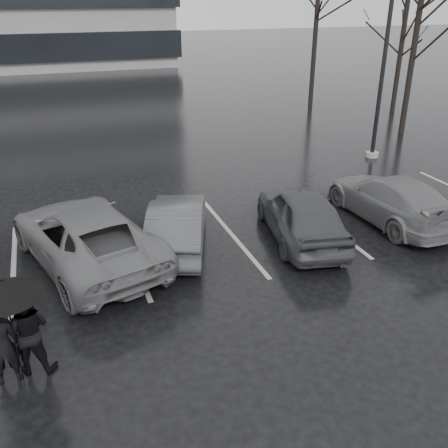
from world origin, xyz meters
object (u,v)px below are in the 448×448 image
Objects in this scene: lamp_post at (386,47)px; tree_ne at (402,45)px; pedestrian_left at (1,344)px; tree_north at (316,28)px; car_east at (391,199)px; pedestrian_right at (28,330)px; car_west_b at (86,235)px; car_west_a at (177,224)px; car_main at (301,214)px; tree_east at (415,43)px.

lamp_post is 9.11m from tree_ne.
pedestrian_left is 0.17× the size of lamp_post.
tree_ne is (6.07, 6.76, -0.70)m from lamp_post.
tree_north is (15.98, 18.50, 3.48)m from pedestrian_left.
car_east is at bearing -110.84° from tree_north.
pedestrian_left is at bearing -146.91° from lamp_post.
car_east is at bearing -120.73° from lamp_post.
pedestrian_right is at bearing -146.59° from lamp_post.
tree_ne reaches higher than car_east.
car_east is at bearing -168.03° from pedestrian_left.
car_east is (8.50, -0.39, -0.07)m from car_west_b.
lamp_post reaches higher than tree_ne.
car_west_a is at bearing -142.57° from pedestrian_left.
tree_north reaches higher than pedestrian_left.
car_west_a is 0.55× the size of tree_ne.
tree_ne is at bearing -126.61° from pedestrian_right.
car_main is 0.59× the size of tree_ne.
tree_ne is at bearing -124.51° from car_main.
tree_north is (14.25, 14.73, 3.52)m from car_west_b.
lamp_post reaches higher than pedestrian_left.
car_main is at bearing -134.84° from tree_ne.
car_west_a is at bearing -152.49° from lamp_post.
car_main is at bearing -138.03° from lamp_post.
tree_ne is at bearing -129.14° from car_east.
car_main is 17.60m from tree_ne.
car_west_a is 2.34× the size of pedestrian_right.
car_west_b is at bearing 4.16° from car_main.
tree_ne is (2.50, 4.00, -0.50)m from tree_east.
tree_east is (16.98, 11.50, 3.23)m from pedestrian_left.
car_east is 0.49× the size of lamp_post.
pedestrian_left is at bearing -145.89° from tree_east.
lamp_post is at bearing -104.75° from tree_north.
tree_east is (6.76, 8.12, 3.34)m from car_east.
tree_east is (9.75, 8.32, 3.30)m from car_main.
lamp_post is (6.18, 5.56, 3.50)m from car_main.
lamp_post is (13.41, 8.74, 3.43)m from pedestrian_left.
lamp_post is 1.31× the size of tree_ne.
car_west_b is 8.51m from car_east.
tree_east is 7.08m from tree_north.
tree_north is at bearing 75.25° from lamp_post.
car_main is at bearing -172.52° from car_west_a.
car_west_b is 0.62× the size of tree_north.
pedestrian_left is (-7.23, -3.18, 0.07)m from car_main.
tree_east is at bearing -131.53° from car_east.
car_east is 11.08m from tree_east.
pedestrian_right is at bearing 64.77° from car_west_a.
car_main is at bearing -119.73° from tree_north.
car_west_a is at bearing 166.02° from car_west_b.
tree_east is at bearing -130.28° from car_west_a.
tree_north reaches higher than car_main.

